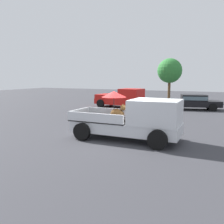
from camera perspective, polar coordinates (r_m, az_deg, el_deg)
The scene contains 5 objects.
ground_plane at distance 11.30m, azimuth 3.19°, elevation -6.43°, with size 80.00×80.00×0.00m, color #38383D.
pickup_truck_main at distance 10.95m, azimuth 5.52°, elevation -1.77°, with size 5.09×2.34×2.20m.
pickup_truck_red at distance 22.64m, azimuth 2.40°, elevation 3.26°, with size 4.98×2.61×1.80m.
parked_sedan_near at distance 22.44m, azimuth 18.95°, elevation 2.43°, with size 4.62×2.86×1.33m.
tree_by_lot at distance 29.80m, azimuth 13.54°, elevation 9.48°, with size 2.91×2.91×5.07m.
Camera 1 is at (4.15, -10.11, 2.88)m, focal length 38.50 mm.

